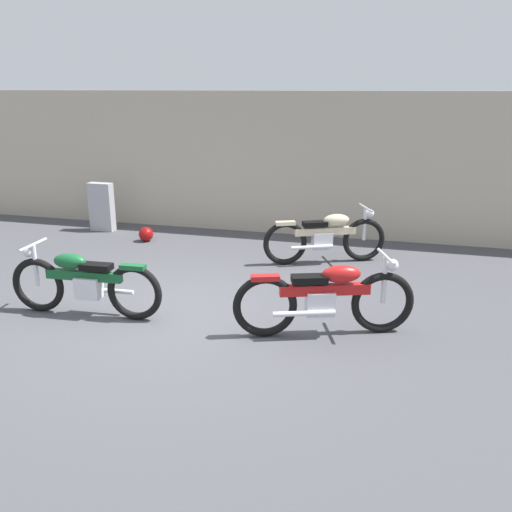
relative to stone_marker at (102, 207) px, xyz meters
name	(u,v)px	position (x,y,z in m)	size (l,w,h in m)	color
ground_plane	(175,314)	(3.18, -3.70, -0.50)	(40.00, 40.00, 0.00)	#47474C
building_wall	(261,163)	(3.18, 0.86, 0.90)	(18.00, 0.30, 2.80)	#B2A893
stone_marker	(102,207)	(0.00, 0.00, 0.00)	(0.50, 0.20, 0.99)	#9E9EA3
helmet	(146,234)	(1.24, -0.54, -0.36)	(0.28, 0.28, 0.28)	maroon
motorcycle_red	(326,297)	(5.19, -3.79, -0.02)	(2.10, 0.95, 0.98)	black
motorcycle_cream	(326,237)	(4.79, -0.98, -0.04)	(1.97, 1.03, 0.95)	black
motorcycle_green	(84,282)	(2.07, -4.02, -0.04)	(2.10, 0.59, 0.94)	black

